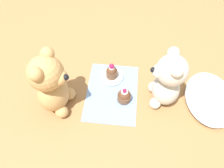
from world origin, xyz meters
TOP-DOWN VIEW (x-y plane):
  - ground_plane at (0.00, 0.00)m, footprint 4.00×4.00m
  - knitted_placemat at (0.00, 0.00)m, footprint 0.27×0.19m
  - tulle_cloth at (0.00, 0.36)m, footprint 0.24×0.18m
  - teddy_bear_cream at (0.01, 0.19)m, footprint 0.12×0.12m
  - teddy_bear_tan at (0.07, -0.19)m, footprint 0.13×0.14m
  - cupcake_near_cream_bear at (0.03, 0.05)m, footprint 0.05×0.05m
  - saucer_plate at (-0.07, -0.01)m, footprint 0.09×0.09m
  - cupcake_near_tan_bear at (-0.07, -0.01)m, footprint 0.04×0.04m

SIDE VIEW (x-z plane):
  - ground_plane at x=0.00m, z-range 0.00..0.00m
  - knitted_placemat at x=0.00m, z-range 0.00..0.01m
  - saucer_plate at x=-0.07m, z-range 0.01..0.01m
  - tulle_cloth at x=0.00m, z-range 0.00..0.04m
  - cupcake_near_cream_bear at x=0.03m, z-range 0.00..0.06m
  - cupcake_near_tan_bear at x=-0.07m, z-range 0.00..0.07m
  - teddy_bear_cream at x=0.01m, z-range 0.00..0.23m
  - teddy_bear_tan at x=0.07m, z-range 0.00..0.25m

